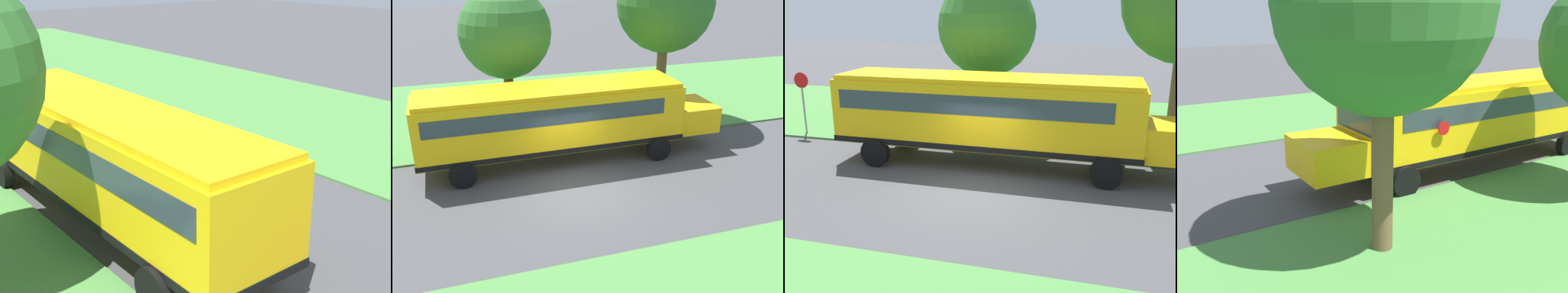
{
  "view_description": "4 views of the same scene",
  "coord_description": "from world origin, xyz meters",
  "views": [
    {
      "loc": [
        -8.98,
        -11.36,
        6.45
      ],
      "look_at": [
        -0.0,
        -0.19,
        1.51
      ],
      "focal_mm": 50.0,
      "sensor_mm": 36.0,
      "label": 1
    },
    {
      "loc": [
        14.01,
        -4.17,
        8.18
      ],
      "look_at": [
        -0.34,
        0.44,
        1.55
      ],
      "focal_mm": 42.0,
      "sensor_mm": 36.0,
      "label": 2
    },
    {
      "loc": [
        12.24,
        3.73,
        5.33
      ],
      "look_at": [
        -0.79,
        0.07,
        1.26
      ],
      "focal_mm": 42.0,
      "sensor_mm": 36.0,
      "label": 3
    },
    {
      "loc": [
        -14.72,
        11.68,
        5.6
      ],
      "look_at": [
        -2.26,
        3.98,
        1.18
      ],
      "focal_mm": 42.0,
      "sensor_mm": 36.0,
      "label": 4
    }
  ],
  "objects": [
    {
      "name": "ground_plane",
      "position": [
        0.0,
        0.0,
        0.0
      ],
      "size": [
        120.0,
        120.0,
        0.0
      ],
      "primitive_type": "plane",
      "color": "#424244"
    },
    {
      "name": "grass_verge",
      "position": [
        -10.0,
        0.0,
        0.04
      ],
      "size": [
        12.0,
        80.0,
        0.08
      ],
      "primitive_type": "cube",
      "color": "#47843D",
      "rests_on": "ground"
    },
    {
      "name": "school_bus",
      "position": [
        -2.78,
        -0.01,
        1.92
      ],
      "size": [
        2.84,
        12.42,
        3.16
      ],
      "color": "yellow",
      "rests_on": "ground"
    },
    {
      "name": "oak_tree_beside_bus",
      "position": [
        -6.8,
        -1.32,
        4.55
      ],
      "size": [
        4.15,
        4.15,
        6.72
      ],
      "color": "brown",
      "rests_on": "ground"
    },
    {
      "name": "stop_sign",
      "position": [
        -4.6,
        -9.03,
        1.74
      ],
      "size": [
        0.08,
        0.68,
        2.74
      ],
      "color": "gray",
      "rests_on": "ground"
    },
    {
      "name": "trash_bin",
      "position": [
        -5.05,
        -7.12,
        0.45
      ],
      "size": [
        0.56,
        0.56,
        0.9
      ],
      "primitive_type": "cylinder",
      "color": "#2D4C33",
      "rests_on": "ground"
    }
  ]
}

